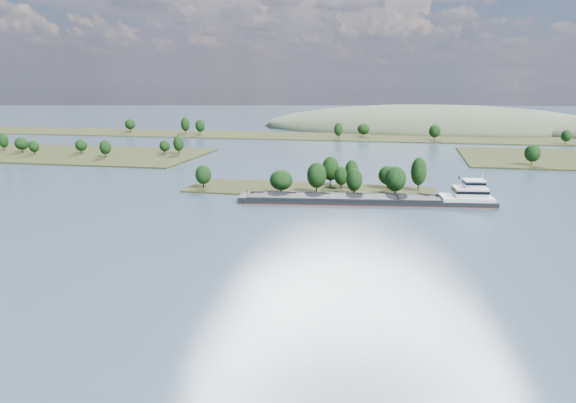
# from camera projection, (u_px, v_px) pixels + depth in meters

# --- Properties ---
(ground) EXTENTS (1800.00, 1800.00, 0.00)m
(ground) POSITION_uv_depth(u_px,v_px,m) (277.00, 227.00, 170.48)
(ground) COLOR #314356
(ground) RESTS_ON ground
(tree_island) EXTENTS (100.00, 31.99, 14.69)m
(tree_island) POSITION_uv_depth(u_px,v_px,m) (326.00, 182.00, 224.49)
(tree_island) COLOR #262C13
(tree_island) RESTS_ON ground
(back_shoreline) EXTENTS (900.00, 60.00, 14.96)m
(back_shoreline) POSITION_uv_depth(u_px,v_px,m) (367.00, 137.00, 436.47)
(back_shoreline) COLOR #262C13
(back_shoreline) RESTS_ON ground
(hill_west) EXTENTS (320.00, 160.00, 44.00)m
(hill_west) POSITION_uv_depth(u_px,v_px,m) (431.00, 128.00, 521.90)
(hill_west) COLOR #46543A
(hill_west) RESTS_ON ground
(cargo_barge) EXTENTS (93.11, 22.56, 12.50)m
(cargo_barge) POSITION_uv_depth(u_px,v_px,m) (384.00, 199.00, 203.73)
(cargo_barge) COLOR black
(cargo_barge) RESTS_ON ground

